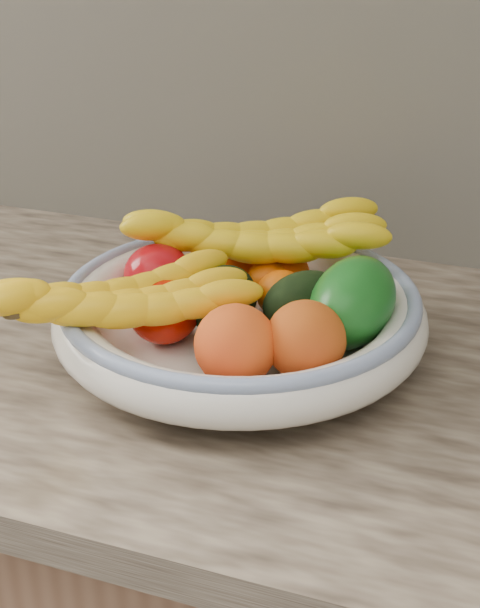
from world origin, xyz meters
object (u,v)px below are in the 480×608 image
(banana_bunch_front, at_px, (120,307))
(green_mango, at_px, (353,302))
(fruit_bowl, at_px, (240,314))
(banana_bunch_back, at_px, (253,245))

(banana_bunch_front, bearing_deg, green_mango, -18.10)
(fruit_bowl, distance_m, banana_bunch_back, 0.10)
(banana_bunch_back, distance_m, banana_bunch_front, 0.20)
(green_mango, relative_size, banana_bunch_front, 0.45)
(green_mango, distance_m, banana_bunch_front, 0.23)
(fruit_bowl, relative_size, banana_bunch_back, 1.25)
(fruit_bowl, bearing_deg, green_mango, 5.66)
(green_mango, bearing_deg, banana_bunch_back, 153.84)
(green_mango, bearing_deg, banana_bunch_front, -149.63)
(fruit_bowl, distance_m, banana_bunch_front, 0.13)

